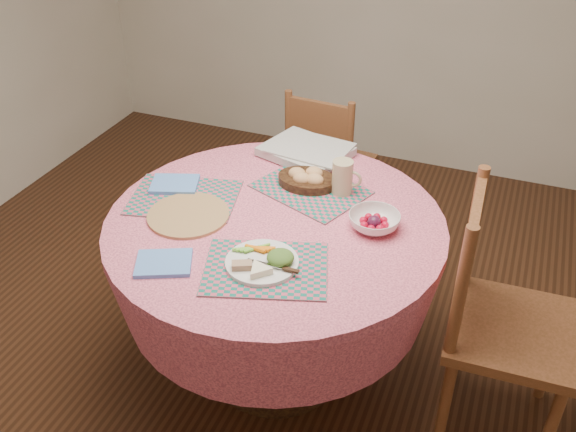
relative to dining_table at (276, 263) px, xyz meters
name	(u,v)px	position (x,y,z in m)	size (l,w,h in m)	color
ground	(277,365)	(0.00, 0.00, -0.56)	(4.00, 4.00, 0.00)	#331C0F
dining_table	(276,263)	(0.00, 0.00, 0.00)	(1.24, 1.24, 0.75)	pink
chair_right	(498,317)	(0.82, 0.05, -0.04)	(0.45, 0.47, 0.99)	brown
chair_back	(327,162)	(-0.13, 1.01, -0.11)	(0.42, 0.41, 0.85)	brown
placemat_front	(266,269)	(0.08, -0.28, 0.20)	(0.40, 0.30, 0.01)	#136C5D
placemat_left	(184,197)	(-0.38, 0.01, 0.20)	(0.40, 0.30, 0.01)	#136C5D
placemat_back	(311,189)	(0.05, 0.25, 0.20)	(0.40, 0.30, 0.01)	#136C5D
wicker_trivet	(188,215)	(-0.30, -0.09, 0.20)	(0.30, 0.30, 0.01)	#AB884A
napkin_near	(164,263)	(-0.24, -0.38, 0.20)	(0.18, 0.14, 0.01)	#578DE2
napkin_far	(175,184)	(-0.45, 0.07, 0.21)	(0.18, 0.14, 0.01)	#578DE2
dinner_plate	(263,262)	(0.07, -0.27, 0.22)	(0.24, 0.25, 0.05)	white
bread_bowl	(307,178)	(0.02, 0.27, 0.23)	(0.23, 0.23, 0.08)	black
latte_mug	(343,177)	(0.17, 0.26, 0.27)	(0.12, 0.08, 0.13)	tan
fruit_bowl	(374,222)	(0.35, 0.08, 0.22)	(0.24, 0.24, 0.06)	white
newspaper_stack	(306,151)	(-0.06, 0.50, 0.22)	(0.40, 0.36, 0.04)	silver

